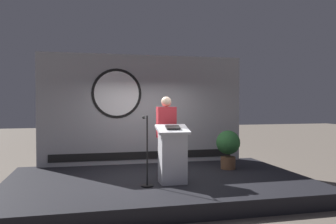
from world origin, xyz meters
The scene contains 7 objects.
ground_plane centered at (0.00, 0.00, 0.00)m, with size 40.00×40.00×0.00m, color #6B6056.
stage_platform centered at (0.00, 0.00, 0.15)m, with size 6.40×4.00×0.30m, color black.
banner_display centered at (-0.02, 1.85, 1.75)m, with size 5.46×0.12×2.89m.
podium centered at (0.19, -0.52, 0.87)m, with size 0.64×0.50×1.18m.
speaker_person centered at (0.17, -0.04, 1.20)m, with size 0.40×0.26×1.76m.
microphone_stand centered at (-0.36, -0.62, 0.78)m, with size 0.24×0.56×1.38m.
potted_plant centered at (1.87, 0.60, 0.87)m, with size 0.59×0.59×0.94m.
Camera 1 is at (-1.48, -7.16, 1.93)m, focal length 36.40 mm.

